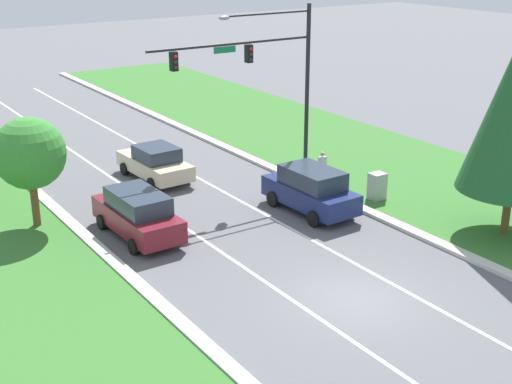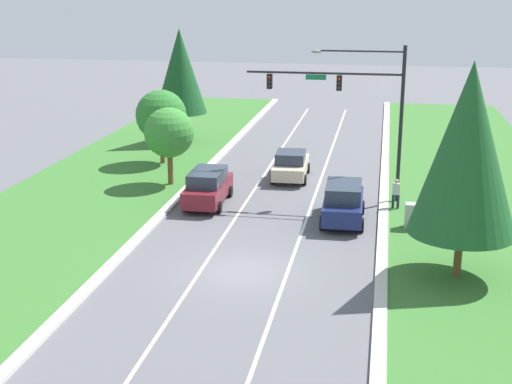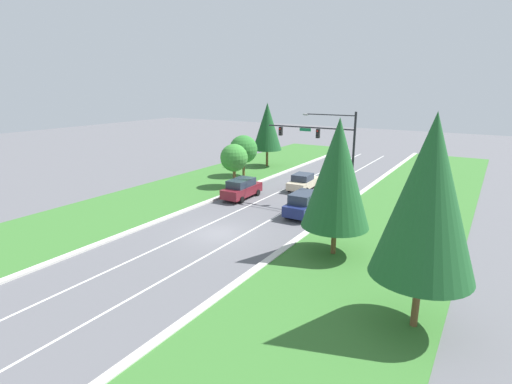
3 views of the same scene
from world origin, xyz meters
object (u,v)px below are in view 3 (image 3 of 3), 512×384
(champagne_sedan, at_px, (303,182))
(oak_far_left_tree, at_px, (243,149))
(traffic_signal_mast, at_px, (328,143))
(oak_near_left_tree, at_px, (234,158))
(conifer_near_right_tree, at_px, (337,174))
(burgundy_suv, at_px, (242,188))
(conifer_mid_left_tree, at_px, (267,127))
(navy_suv, at_px, (304,204))
(pedestrian, at_px, (344,202))
(fire_hydrant, at_px, (360,217))
(conifer_far_right_tree, at_px, (428,198))
(utility_cabinet, at_px, (340,216))

(champagne_sedan, relative_size, oak_far_left_tree, 0.96)
(traffic_signal_mast, relative_size, oak_near_left_tree, 1.82)
(conifer_near_right_tree, bearing_deg, burgundy_suv, 147.15)
(oak_near_left_tree, distance_m, conifer_mid_left_tree, 12.02)
(navy_suv, relative_size, pedestrian, 2.77)
(navy_suv, height_order, oak_far_left_tree, oak_far_left_tree)
(fire_hydrant, xyz_separation_m, conifer_far_right_tree, (6.57, -13.05, 5.76))
(champagne_sedan, xyz_separation_m, conifer_mid_left_tree, (-9.43, 8.74, 4.50))
(utility_cabinet, bearing_deg, conifer_mid_left_tree, 134.06)
(burgundy_suv, xyz_separation_m, fire_hydrant, (11.92, -0.73, -0.63))
(fire_hydrant, bearing_deg, conifer_mid_left_tree, 138.65)
(navy_suv, distance_m, pedestrian, 3.60)
(pedestrian, relative_size, conifer_near_right_tree, 0.19)
(conifer_near_right_tree, bearing_deg, utility_cabinet, 105.97)
(pedestrian, bearing_deg, fire_hydrant, 142.81)
(traffic_signal_mast, xyz_separation_m, fire_hydrant, (4.17, -2.93, -5.30))
(utility_cabinet, relative_size, conifer_near_right_tree, 0.15)
(champagne_sedan, relative_size, pedestrian, 2.81)
(conifer_near_right_tree, bearing_deg, navy_suv, 128.45)
(navy_suv, bearing_deg, conifer_mid_left_tree, 127.05)
(champagne_sedan, distance_m, fire_hydrant, 10.64)
(utility_cabinet, height_order, fire_hydrant, utility_cabinet)
(navy_suv, xyz_separation_m, oak_near_left_tree, (-10.51, 4.95, 2.15))
(navy_suv, height_order, conifer_far_right_tree, conifer_far_right_tree)
(traffic_signal_mast, distance_m, oak_near_left_tree, 11.18)
(oak_near_left_tree, bearing_deg, navy_suv, -25.24)
(burgundy_suv, relative_size, oak_far_left_tree, 0.99)
(pedestrian, xyz_separation_m, oak_far_left_tree, (-15.17, 7.41, 2.32))
(conifer_near_right_tree, height_order, oak_near_left_tree, conifer_near_right_tree)
(conifer_near_right_tree, xyz_separation_m, oak_far_left_tree, (-17.58, 16.21, -2.10))
(oak_far_left_tree, distance_m, conifer_mid_left_tree, 6.95)
(burgundy_suv, distance_m, oak_near_left_tree, 5.00)
(conifer_near_right_tree, bearing_deg, conifer_far_right_tree, -43.54)
(oak_far_left_tree, bearing_deg, utility_cabinet, -33.26)
(traffic_signal_mast, xyz_separation_m, champagne_sedan, (-4.03, 3.84, -4.78))
(oak_far_left_tree, relative_size, conifer_mid_left_tree, 0.58)
(traffic_signal_mast, xyz_separation_m, conifer_near_right_tree, (4.69, -10.23, -0.28))
(burgundy_suv, height_order, navy_suv, navy_suv)
(burgundy_suv, distance_m, champagne_sedan, 7.10)
(burgundy_suv, height_order, oak_near_left_tree, oak_near_left_tree)
(fire_hydrant, height_order, conifer_near_right_tree, conifer_near_right_tree)
(utility_cabinet, height_order, conifer_far_right_tree, conifer_far_right_tree)
(pedestrian, xyz_separation_m, conifer_far_right_tree, (8.46, -14.55, 5.17))
(champagne_sedan, distance_m, oak_near_left_tree, 7.72)
(conifer_near_right_tree, bearing_deg, oak_near_left_tree, 144.01)
(conifer_far_right_tree, bearing_deg, oak_far_left_tree, 137.10)
(traffic_signal_mast, height_order, champagne_sedan, traffic_signal_mast)
(conifer_far_right_tree, bearing_deg, oak_near_left_tree, 141.72)
(fire_hydrant, relative_size, conifer_near_right_tree, 0.08)
(navy_suv, bearing_deg, conifer_far_right_tree, -48.94)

